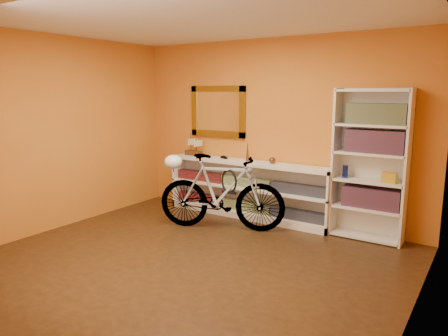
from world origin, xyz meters
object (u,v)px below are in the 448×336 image
Objects in this scene: helmet at (173,162)px; bookcase at (370,165)px; bicycle at (221,192)px; console_unit at (247,189)px.

bookcase is at bearing 21.90° from helmet.
bookcase is 1.93m from bicycle.
console_unit is at bearing -179.18° from bookcase.
bicycle is (-0.00, -0.69, 0.09)m from console_unit.
console_unit is 1.37× the size of bookcase.
helmet is at bearing 90.00° from bicycle.
console_unit is at bearing -21.23° from bicycle.
console_unit is 1.48× the size of bicycle.
console_unit is 1.22m from helmet.
bicycle is at bearing 21.17° from helmet.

